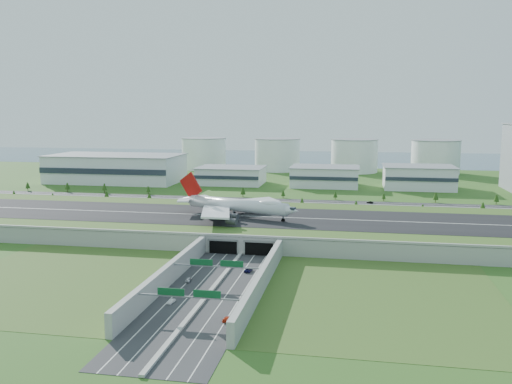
% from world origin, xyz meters
% --- Properties ---
extents(ground, '(1200.00, 1200.00, 0.00)m').
position_xyz_m(ground, '(0.00, 0.00, 0.00)').
color(ground, '#33551A').
rests_on(ground, ground).
extents(airfield_deck, '(520.00, 100.00, 9.20)m').
position_xyz_m(airfield_deck, '(0.00, -0.09, 4.12)').
color(airfield_deck, gray).
rests_on(airfield_deck, ground).
extents(underpass_road, '(38.80, 120.40, 8.00)m').
position_xyz_m(underpass_road, '(0.00, -99.42, 3.43)').
color(underpass_road, '#28282B').
rests_on(underpass_road, ground).
extents(sign_gantry_near, '(38.70, 0.70, 9.80)m').
position_xyz_m(sign_gantry_near, '(0.00, -95.04, 6.95)').
color(sign_gantry_near, gray).
rests_on(sign_gantry_near, ground).
extents(sign_gantry_far, '(38.70, 0.70, 9.80)m').
position_xyz_m(sign_gantry_far, '(0.00, -130.04, 6.95)').
color(sign_gantry_far, gray).
rests_on(sign_gantry_far, ground).
extents(north_expressway, '(560.00, 36.00, 0.12)m').
position_xyz_m(north_expressway, '(0.00, 95.00, 0.06)').
color(north_expressway, '#28282B').
rests_on(north_expressway, ground).
extents(tree_row, '(506.34, 48.58, 8.33)m').
position_xyz_m(tree_row, '(10.59, 94.48, 4.59)').
color(tree_row, '#3D2819').
rests_on(tree_row, ground).
extents(hangar_west, '(120.00, 60.00, 25.00)m').
position_xyz_m(hangar_west, '(-170.00, 185.00, 12.50)').
color(hangar_west, silver).
rests_on(hangar_west, ground).
extents(hangar_mid_a, '(58.00, 42.00, 15.00)m').
position_xyz_m(hangar_mid_a, '(-60.00, 190.00, 7.50)').
color(hangar_mid_a, silver).
rests_on(hangar_mid_a, ground).
extents(hangar_mid_b, '(58.00, 42.00, 17.00)m').
position_xyz_m(hangar_mid_b, '(25.00, 190.00, 8.50)').
color(hangar_mid_b, silver).
rests_on(hangar_mid_b, ground).
extents(hangar_mid_c, '(58.00, 42.00, 19.00)m').
position_xyz_m(hangar_mid_c, '(105.00, 190.00, 9.50)').
color(hangar_mid_c, silver).
rests_on(hangar_mid_c, ground).
extents(fuel_tank_a, '(50.00, 50.00, 35.00)m').
position_xyz_m(fuel_tank_a, '(-120.00, 310.00, 17.50)').
color(fuel_tank_a, silver).
rests_on(fuel_tank_a, ground).
extents(fuel_tank_b, '(50.00, 50.00, 35.00)m').
position_xyz_m(fuel_tank_b, '(-35.00, 310.00, 17.50)').
color(fuel_tank_b, silver).
rests_on(fuel_tank_b, ground).
extents(fuel_tank_c, '(50.00, 50.00, 35.00)m').
position_xyz_m(fuel_tank_c, '(50.00, 310.00, 17.50)').
color(fuel_tank_c, silver).
rests_on(fuel_tank_c, ground).
extents(fuel_tank_d, '(50.00, 50.00, 35.00)m').
position_xyz_m(fuel_tank_d, '(135.00, 310.00, 17.50)').
color(fuel_tank_d, silver).
rests_on(fuel_tank_d, ground).
extents(bay_water, '(1200.00, 260.00, 0.06)m').
position_xyz_m(bay_water, '(0.00, 480.00, 0.03)').
color(bay_water, '#365268').
rests_on(bay_water, ground).
extents(boeing_747, '(73.35, 68.19, 23.56)m').
position_xyz_m(boeing_747, '(-12.69, -1.62, 14.65)').
color(boeing_747, silver).
rests_on(boeing_747, airfield_deck).
extents(car_0, '(2.00, 4.71, 1.59)m').
position_xyz_m(car_0, '(-11.69, -93.92, 0.91)').
color(car_0, '#B8B9BE').
rests_on(car_0, ground).
extents(car_1, '(2.04, 4.26, 1.35)m').
position_xyz_m(car_1, '(-10.34, -117.92, 0.79)').
color(car_1, white).
rests_on(car_1, ground).
extents(car_2, '(3.08, 5.73, 1.53)m').
position_xyz_m(car_2, '(8.70, -76.42, 0.88)').
color(car_2, '#0C0C3F').
rests_on(car_2, ground).
extents(car_3, '(3.01, 5.18, 1.41)m').
position_xyz_m(car_3, '(12.53, -130.03, 0.82)').
color(car_3, red).
rests_on(car_3, ground).
extents(car_4, '(4.42, 2.48, 1.42)m').
position_xyz_m(car_4, '(-183.60, 88.85, 0.83)').
color(car_4, slate).
rests_on(car_4, ground).
extents(car_5, '(5.02, 3.51, 1.57)m').
position_xyz_m(car_5, '(62.37, 103.44, 0.90)').
color(car_5, black).
rests_on(car_5, ground).
extents(car_7, '(4.90, 2.72, 1.34)m').
position_xyz_m(car_7, '(-69.08, 103.23, 0.79)').
color(car_7, silver).
rests_on(car_7, ground).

